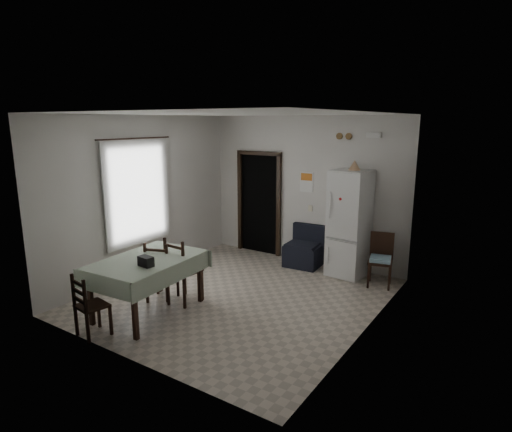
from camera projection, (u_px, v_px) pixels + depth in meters
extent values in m
plane|color=#B5A593|center=(239.00, 296.00, 6.96)|extent=(4.50, 4.50, 0.00)
cube|color=black|center=(265.00, 203.00, 9.30)|extent=(0.90, 0.45, 2.10)
cube|color=black|center=(240.00, 202.00, 9.37)|extent=(0.08, 0.10, 2.18)
cube|color=black|center=(279.00, 207.00, 8.84)|extent=(0.08, 0.10, 2.18)
cube|color=black|center=(259.00, 153.00, 8.87)|extent=(1.06, 0.10, 0.08)
cube|color=silver|center=(134.00, 192.00, 7.61)|extent=(0.10, 1.20, 1.60)
cube|color=beige|center=(138.00, 193.00, 7.55)|extent=(0.02, 1.45, 1.85)
cylinder|color=black|center=(135.00, 138.00, 7.34)|extent=(0.02, 1.60, 0.02)
cube|color=white|center=(307.00, 182.00, 8.41)|extent=(0.28, 0.02, 0.40)
cube|color=orange|center=(307.00, 177.00, 8.38)|extent=(0.24, 0.01, 0.14)
cube|color=beige|center=(310.00, 208.00, 8.46)|extent=(0.08, 0.02, 0.12)
cylinder|color=brown|center=(339.00, 136.00, 7.86)|extent=(0.12, 0.03, 0.12)
cylinder|color=brown|center=(349.00, 136.00, 7.76)|extent=(0.12, 0.03, 0.12)
cube|color=white|center=(374.00, 135.00, 7.48)|extent=(0.25, 0.07, 0.09)
cone|color=tan|center=(355.00, 165.00, 7.48)|extent=(0.24, 0.24, 0.17)
cube|color=black|center=(146.00, 261.00, 5.88)|extent=(0.23, 0.15, 0.14)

